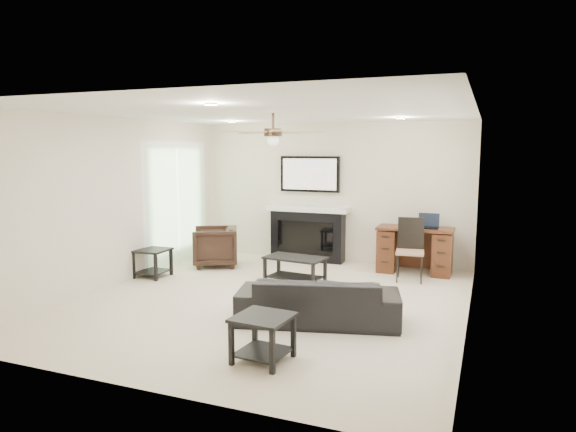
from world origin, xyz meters
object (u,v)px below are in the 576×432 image
(sofa, at_px, (318,300))
(desk, at_px, (415,250))
(coffee_table, at_px, (295,270))
(armchair, at_px, (215,246))
(fireplace_unit, at_px, (307,209))

(sofa, bearing_deg, desk, -117.83)
(coffee_table, height_order, desk, desk)
(sofa, xyz_separation_m, armchair, (-2.60, 2.15, 0.07))
(sofa, bearing_deg, fireplace_unit, -82.46)
(fireplace_unit, height_order, desk, fireplace_unit)
(desk, bearing_deg, sofa, -103.80)
(coffee_table, distance_m, fireplace_unit, 1.76)
(sofa, xyz_separation_m, desk, (0.71, 2.91, 0.10))
(armchair, relative_size, desk, 0.62)
(armchair, distance_m, fireplace_unit, 1.79)
(armchair, xyz_separation_m, fireplace_unit, (1.36, 1.00, 0.61))
(sofa, distance_m, fireplace_unit, 3.45)
(armchair, height_order, fireplace_unit, fireplace_unit)
(coffee_table, bearing_deg, armchair, 169.50)
(armchair, xyz_separation_m, desk, (3.31, 0.76, 0.04))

